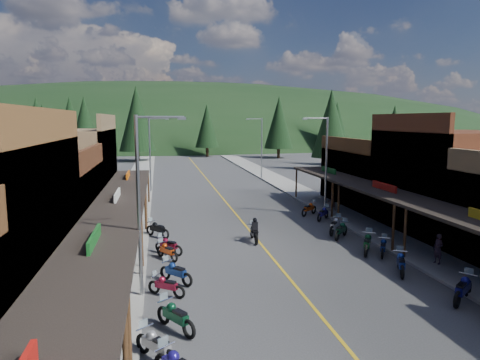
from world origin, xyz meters
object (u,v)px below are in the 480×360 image
pine_9 (337,128)px  bike_west_6 (176,271)px  pine_2 (137,119)px  rider_on_bike (254,232)px  bike_east_9 (335,225)px  pedestrian_east_a (438,249)px  pine_10 (85,126)px  pine_11 (331,124)px  bike_west_3 (156,344)px  bike_west_9 (157,228)px  pine_5 (330,119)px  pine_1 (70,122)px  pine_3 (207,126)px  bike_west_4 (176,315)px  shop_west_2 (28,211)px  bike_east_11 (309,208)px  bike_east_4 (463,288)px  shop_west_3 (62,174)px  streetlight_0 (142,198)px  shop_east_2 (451,182)px  streetlight_2 (325,161)px  pine_8 (43,133)px  pedestrian_east_b (332,202)px  bike_west_5 (166,285)px  bike_east_10 (323,213)px  pine_4 (279,122)px  bike_east_8 (341,229)px  bike_east_6 (383,246)px  streetlight_1 (151,151)px  bike_west_8 (169,245)px  shop_east_3 (380,177)px  bike_east_5 (401,262)px  streetlight_3 (261,145)px  pine_6 (394,126)px  bike_east_7 (367,242)px

pine_9 → bike_west_6: size_ratio=5.18×
pine_2 → rider_on_bike: (9.70, -56.38, -7.34)m
bike_west_6 → bike_east_9: 13.18m
pine_9 → pedestrian_east_a: (-15.66, -49.76, -5.41)m
pine_10 → pine_11: pine_11 is taller
bike_west_3 → bike_west_9: bearing=52.5°
pine_5 → bike_west_9: (-40.41, -68.16, -7.39)m
pine_1 → pine_3: 28.29m
bike_west_4 → pine_9: bearing=27.1°
shop_west_2 → bike_east_11: shop_west_2 is taller
bike_east_4 → bike_west_6: bearing=-147.6°
shop_west_3 → pine_11: pine_11 is taller
streetlight_0 → pine_10: size_ratio=0.69×
shop_east_2 → pine_10: pine_10 is taller
bike_east_9 → rider_on_bike: size_ratio=1.02×
streetlight_2 → rider_on_bike: streetlight_2 is taller
pine_11 → bike_east_9: pine_11 is taller
pine_5 → pine_8: bearing=-150.3°
streetlight_2 → pedestrian_east_b: 3.83m
pine_9 → pine_10: (-42.00, 5.00, 0.40)m
bike_west_5 → bike_west_3: bearing=-148.9°
pedestrian_east_a → bike_east_10: bearing=178.2°
pine_5 → bike_west_6: pine_5 is taller
bike_east_9 → pine_10: bearing=155.8°
bike_west_4 → pine_4: bearing=36.9°
bike_east_4 → shop_west_2: bearing=-155.0°
bike_east_8 → pine_5: bearing=111.4°
shop_east_2 → pine_1: bearing=119.0°
pine_3 → bike_east_6: pine_3 is taller
pine_5 → pine_1: bearing=-178.0°
bike_east_9 → bike_west_4: bearing=-94.5°
streetlight_1 → bike_west_8: size_ratio=4.01×
shop_east_3 → rider_on_bike: 17.17m
bike_east_5 → pedestrian_east_a: (2.58, 0.69, 0.35)m
streetlight_0 → pine_1: bearing=102.6°
streetlight_3 → bike_east_6: bearing=-91.0°
pine_5 → pine_10: bearing=-157.1°
shop_west_3 → bike_east_8: shop_west_3 is taller
bike_east_9 → streetlight_3: bearing=126.6°
streetlight_0 → pedestrian_east_b: (15.03, 14.94, -3.53)m
bike_east_11 → bike_west_6: bearing=-80.3°
pine_6 → pine_10: pine_10 is taller
bike_west_9 → bike_west_5: bearing=-129.4°
bike_east_6 → pine_11: bearing=104.1°
pine_11 → bike_east_4: pine_11 is taller
pine_10 → rider_on_bike: 51.88m
pedestrian_east_a → streetlight_3: bearing=170.2°
pine_2 → bike_east_4: size_ratio=6.13×
bike_east_7 → streetlight_1: bearing=150.1°
bike_west_6 → bike_east_8: bearing=-13.7°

